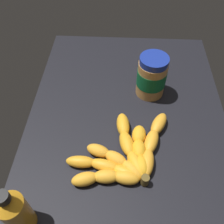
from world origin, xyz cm
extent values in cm
cube|color=black|center=(0.00, 0.00, -1.52)|extent=(82.77, 58.48, 3.04)
ellipsoid|color=orange|center=(-15.15, -5.14, 1.75)|extent=(8.52, 4.58, 3.49)
ellipsoid|color=orange|center=(-8.83, -6.54, 1.75)|extent=(8.78, 5.71, 3.49)
ellipsoid|color=orange|center=(-2.80, -8.92, 1.75)|extent=(8.83, 6.71, 3.49)
ellipsoid|color=gold|center=(-16.11, -3.72, 1.88)|extent=(6.42, 4.83, 3.75)
ellipsoid|color=gold|center=(-11.53, -3.14, 1.88)|extent=(5.98, 4.06, 3.75)
ellipsoid|color=gold|center=(-6.91, -3.23, 1.88)|extent=(6.11, 4.27, 3.75)
ellipsoid|color=gold|center=(-15.67, -2.44, 1.78)|extent=(8.63, 6.65, 3.55)
ellipsoid|color=gold|center=(-9.83, -0.16, 1.78)|extent=(8.56, 5.66, 3.55)
ellipsoid|color=gold|center=(-3.69, 1.14, 1.78)|extent=(8.26, 4.52, 3.55)
ellipsoid|color=gold|center=(-17.23, -1.41, 1.63)|extent=(6.60, 6.95, 3.26)
ellipsoid|color=gold|center=(-14.33, 2.74, 1.63)|extent=(5.96, 7.13, 3.26)
ellipsoid|color=gold|center=(-12.27, 7.36, 1.63)|extent=(5.11, 7.06, 3.26)
ellipsoid|color=gold|center=(-18.13, -0.29, 1.55)|extent=(5.74, 8.19, 3.09)
ellipsoid|color=gold|center=(-16.35, 5.49, 1.55)|extent=(4.58, 8.06, 3.09)
ellipsoid|color=gold|center=(-15.66, 11.50, 1.55)|extent=(3.27, 7.66, 3.09)
ellipsoid|color=gold|center=(-19.39, -0.40, 1.69)|extent=(4.09, 6.86, 3.39)
ellipsoid|color=gold|center=(-19.33, 4.80, 1.69)|extent=(3.94, 6.80, 3.39)
ellipsoid|color=gold|center=(-20.28, 9.91, 1.69)|extent=(5.08, 7.22, 3.39)
cylinder|color=brown|center=(-19.85, -4.48, 1.80)|extent=(2.00, 2.00, 3.00)
cylinder|color=#BF8442|center=(11.42, -7.03, 5.82)|extent=(8.77, 8.77, 11.64)
cylinder|color=#0F592D|center=(11.42, -7.03, 6.40)|extent=(8.94, 8.94, 5.24)
cylinder|color=navy|center=(11.42, -7.03, 12.65)|extent=(8.45, 8.45, 2.03)
cylinder|color=orange|center=(-30.18, 22.23, 5.51)|extent=(5.62, 5.62, 11.02)
cone|color=orange|center=(-30.18, 22.23, 12.26)|extent=(5.62, 5.62, 2.47)
cylinder|color=black|center=(-30.18, 22.23, 14.42)|extent=(2.65, 2.65, 1.85)
camera|label=1|loc=(-45.25, 2.08, 57.69)|focal=39.73mm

